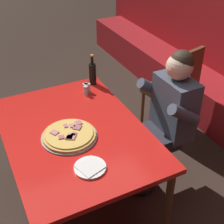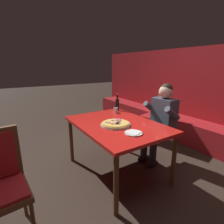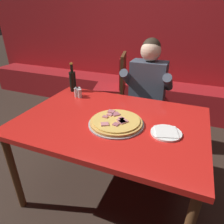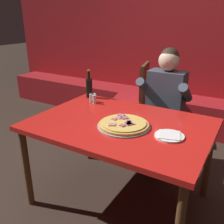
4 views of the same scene
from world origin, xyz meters
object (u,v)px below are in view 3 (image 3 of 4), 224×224
Objects in this scene: shaker_oregano at (80,94)px; dining_chair_far_right at (115,83)px; shaker_red_pepper_flakes at (79,92)px; plate_white_paper at (166,133)px; shaker_parmesan at (77,92)px; shaker_black_pepper at (76,93)px; main_dining_table at (111,127)px; diner_seated_blue_shirt at (146,94)px; beer_bottle at (73,81)px; pizza at (116,122)px.

dining_chair_far_right is at bearing 92.30° from shaker_oregano.
dining_chair_far_right is at bearing 90.42° from shaker_red_pepper_flakes.
shaker_red_pepper_flakes reaches higher than plate_white_paper.
shaker_black_pepper is (0.00, -0.02, 0.00)m from shaker_parmesan.
shaker_black_pepper reaches higher than main_dining_table.
shaker_parmesan is 0.07× the size of diner_seated_blue_shirt.
diner_seated_blue_shirt reaches higher than main_dining_table.
shaker_oregano reaches higher than plate_white_paper.
shaker_red_pepper_flakes is at bearing 44.79° from shaker_parmesan.
dining_chair_far_right reaches higher than main_dining_table.
beer_bottle reaches higher than shaker_black_pepper.
shaker_oregano is at bearing -87.70° from dining_chair_far_right.
main_dining_table is at bearing -34.97° from beer_bottle.
main_dining_table is at bearing -32.23° from shaker_parmesan.
shaker_red_pepper_flakes is 0.03m from shaker_black_pepper.
shaker_oregano is at bearing 159.02° from plate_white_paper.
shaker_oregano is at bearing 145.95° from pizza.
shaker_parmesan is (-0.55, 0.37, 0.02)m from pizza.
plate_white_paper is 0.21× the size of dining_chair_far_right.
diner_seated_blue_shirt is (0.09, 0.77, 0.01)m from main_dining_table.
shaker_parmesan is 0.75m from diner_seated_blue_shirt.
shaker_oregano is (0.05, -0.03, 0.00)m from shaker_parmesan.
shaker_parmesan is 1.00× the size of shaker_black_pepper.
diner_seated_blue_shirt is at bearing 26.86° from beer_bottle.
shaker_oregano is (-0.44, 0.28, 0.11)m from main_dining_table.
shaker_parmesan is at bearing 98.44° from shaker_black_pepper.
dining_chair_far_right is at bearing 123.75° from plate_white_paper.
shaker_red_pepper_flakes is (-0.54, 0.38, 0.02)m from pizza.
shaker_black_pepper is at bearing -48.51° from beer_bottle.
beer_bottle is 0.18m from shaker_black_pepper.
shaker_red_pepper_flakes is at bearing -38.15° from beer_bottle.
diner_seated_blue_shirt is (0.58, 0.46, -0.10)m from shaker_parmesan.
diner_seated_blue_shirt is at bearing -43.42° from dining_chair_far_right.
shaker_black_pepper is 1.04m from dining_chair_far_right.
main_dining_table is 16.52× the size of shaker_black_pepper.
beer_bottle reaches higher than shaker_oregano.
shaker_black_pepper is (-0.91, 0.34, 0.03)m from plate_white_paper.
shaker_parmesan is (0.11, -0.11, -0.07)m from beer_bottle.
main_dining_table is 0.58m from shaker_red_pepper_flakes.
diner_seated_blue_shirt reaches higher than plate_white_paper.
shaker_red_pepper_flakes is 0.73m from diner_seated_blue_shirt.
shaker_black_pepper is at bearing -90.22° from dining_chair_far_right.
shaker_red_pepper_flakes is at bearing 157.58° from plate_white_paper.
shaker_red_pepper_flakes is at bearing 144.78° from pizza.
plate_white_paper is 0.93m from shaker_oregano.
pizza is at bearing -33.58° from shaker_parmesan.
dining_chair_far_right is at bearing 89.78° from shaker_black_pepper.
main_dining_table is 1.11× the size of diner_seated_blue_shirt.
main_dining_table is 1.40m from dining_chair_far_right.
dining_chair_far_right is (-0.01, 0.99, -0.22)m from shaker_red_pepper_flakes.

